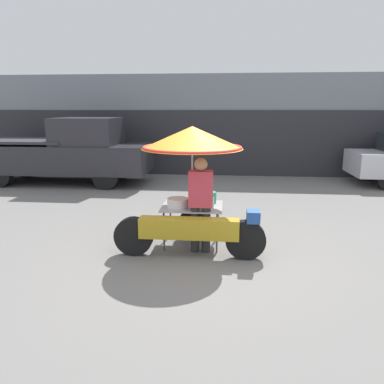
# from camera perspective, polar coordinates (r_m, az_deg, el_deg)

# --- Properties ---
(ground_plane) EXTENTS (36.00, 36.00, 0.00)m
(ground_plane) POSITION_cam_1_polar(r_m,az_deg,el_deg) (6.06, 3.15, -9.72)
(ground_plane) COLOR slate
(shopfront_building) EXTENTS (28.00, 2.06, 3.42)m
(shopfront_building) POSITION_cam_1_polar(r_m,az_deg,el_deg) (13.93, 4.68, 10.21)
(shopfront_building) COLOR gray
(shopfront_building) RESTS_ON ground
(vendor_motorcycle_cart) EXTENTS (2.39, 1.67, 2.02)m
(vendor_motorcycle_cart) POSITION_cam_1_polar(r_m,az_deg,el_deg) (6.10, 0.05, 5.03)
(vendor_motorcycle_cart) COLOR black
(vendor_motorcycle_cart) RESTS_ON ground
(vendor_person) EXTENTS (0.38, 0.22, 1.55)m
(vendor_person) POSITION_cam_1_polar(r_m,az_deg,el_deg) (5.97, 1.33, -1.31)
(vendor_person) COLOR #2D2D33
(vendor_person) RESTS_ON ground
(pickup_truck) EXTENTS (5.38, 1.84, 2.01)m
(pickup_truck) POSITION_cam_1_polar(r_m,az_deg,el_deg) (12.20, -18.59, 5.75)
(pickup_truck) COLOR black
(pickup_truck) RESTS_ON ground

